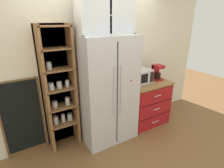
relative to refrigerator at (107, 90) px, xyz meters
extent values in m
plane|color=brown|center=(0.00, -0.03, -0.92)|extent=(10.75, 10.75, 0.00)
cube|color=silver|center=(0.00, 0.37, 0.36)|extent=(5.05, 0.10, 2.55)
cube|color=silver|center=(0.00, 0.00, 0.00)|extent=(0.93, 0.64, 1.83)
cube|color=black|center=(0.00, -0.32, 0.00)|extent=(0.01, 0.01, 1.69)
cylinder|color=silver|center=(-0.06, -0.33, 0.09)|extent=(0.02, 0.02, 0.83)
cylinder|color=silver|center=(0.06, -0.33, 0.09)|extent=(0.02, 0.02, 0.83)
cube|color=red|center=(0.26, -0.32, 0.22)|extent=(0.02, 0.01, 0.02)
cube|color=brown|center=(-0.74, 0.34, 0.09)|extent=(0.52, 0.04, 2.01)
cube|color=olive|center=(-0.96, 0.18, 0.09)|extent=(0.04, 0.28, 2.01)
cube|color=olive|center=(-0.53, 0.18, 0.09)|extent=(0.04, 0.28, 2.01)
cube|color=olive|center=(-0.74, 0.18, -0.50)|extent=(0.46, 0.28, 0.02)
cylinder|color=silver|center=(-0.86, 0.20, -0.42)|extent=(0.08, 0.08, 0.13)
cylinder|color=#E0C67F|center=(-0.86, 0.20, -0.44)|extent=(0.07, 0.07, 0.09)
cylinder|color=#B2B2B7|center=(-0.86, 0.20, -0.35)|extent=(0.08, 0.08, 0.01)
cylinder|color=silver|center=(-0.74, 0.19, -0.42)|extent=(0.06, 0.06, 0.14)
cylinder|color=#B77A38|center=(-0.74, 0.19, -0.44)|extent=(0.05, 0.05, 0.09)
cylinder|color=#B2B2B7|center=(-0.74, 0.19, -0.35)|extent=(0.06, 0.06, 0.01)
cylinder|color=silver|center=(-0.63, 0.20, -0.43)|extent=(0.08, 0.08, 0.11)
cylinder|color=#CCB78C|center=(-0.63, 0.20, -0.45)|extent=(0.07, 0.07, 0.07)
cylinder|color=#B2B2B7|center=(-0.63, 0.20, -0.38)|extent=(0.08, 0.08, 0.01)
cube|color=olive|center=(-0.74, 0.18, -0.19)|extent=(0.46, 0.28, 0.02)
cylinder|color=silver|center=(-0.85, 0.19, -0.13)|extent=(0.08, 0.08, 0.09)
cylinder|color=white|center=(-0.85, 0.19, -0.15)|extent=(0.07, 0.07, 0.06)
cylinder|color=#B2B2B7|center=(-0.85, 0.19, -0.08)|extent=(0.08, 0.08, 0.01)
cylinder|color=silver|center=(-0.65, 0.18, -0.12)|extent=(0.07, 0.07, 0.12)
cylinder|color=#382316|center=(-0.65, 0.18, -0.14)|extent=(0.06, 0.06, 0.08)
cylinder|color=#B2B2B7|center=(-0.65, 0.18, -0.05)|extent=(0.07, 0.07, 0.01)
cube|color=olive|center=(-0.74, 0.18, 0.12)|extent=(0.46, 0.28, 0.02)
cylinder|color=silver|center=(-0.87, 0.18, 0.18)|extent=(0.08, 0.08, 0.10)
cylinder|color=beige|center=(-0.87, 0.18, 0.17)|extent=(0.07, 0.07, 0.07)
cylinder|color=#B2B2B7|center=(-0.87, 0.18, 0.23)|extent=(0.08, 0.08, 0.01)
cylinder|color=silver|center=(-0.75, 0.17, 0.18)|extent=(0.08, 0.08, 0.10)
cylinder|color=#2D2D2D|center=(-0.75, 0.17, 0.17)|extent=(0.07, 0.07, 0.07)
cylinder|color=#B2B2B7|center=(-0.75, 0.17, 0.24)|extent=(0.07, 0.07, 0.01)
cylinder|color=silver|center=(-0.62, 0.18, 0.18)|extent=(0.06, 0.06, 0.10)
cylinder|color=brown|center=(-0.62, 0.18, 0.17)|extent=(0.05, 0.05, 0.07)
cylinder|color=#B2B2B7|center=(-0.62, 0.18, 0.24)|extent=(0.06, 0.06, 0.01)
cube|color=olive|center=(-0.74, 0.18, 0.43)|extent=(0.46, 0.28, 0.02)
cylinder|color=silver|center=(-0.86, 0.19, 0.49)|extent=(0.07, 0.07, 0.11)
cylinder|color=white|center=(-0.86, 0.19, 0.48)|extent=(0.06, 0.06, 0.07)
cylinder|color=#B2B2B7|center=(-0.86, 0.19, 0.55)|extent=(0.07, 0.07, 0.01)
cube|color=olive|center=(-0.74, 0.18, 0.74)|extent=(0.46, 0.28, 0.02)
cube|color=olive|center=(-0.74, 0.18, 1.05)|extent=(0.46, 0.28, 0.02)
cube|color=#A8161C|center=(0.92, 0.01, -0.49)|extent=(0.84, 0.61, 0.85)
cube|color=#9E7042|center=(0.92, 0.01, -0.04)|extent=(0.87, 0.64, 0.04)
cube|color=black|center=(0.92, -0.29, -0.64)|extent=(0.82, 0.00, 0.01)
cube|color=silver|center=(0.92, -0.30, -0.77)|extent=(0.16, 0.01, 0.01)
cube|color=black|center=(0.92, -0.29, -0.36)|extent=(0.82, 0.00, 0.01)
cube|color=silver|center=(0.92, -0.30, -0.49)|extent=(0.16, 0.01, 0.01)
cube|color=black|center=(0.92, -0.29, -0.08)|extent=(0.82, 0.00, 0.01)
cube|color=silver|center=(0.92, -0.30, -0.21)|extent=(0.16, 0.01, 0.01)
cube|color=silver|center=(0.76, 0.06, 0.11)|extent=(0.44, 0.32, 0.26)
cube|color=black|center=(0.70, -0.10, 0.11)|extent=(0.26, 0.01, 0.17)
cube|color=black|center=(0.93, -0.10, 0.11)|extent=(0.08, 0.01, 0.20)
cube|color=#A8161C|center=(1.17, -0.01, -0.01)|extent=(0.17, 0.20, 0.03)
cube|color=#A8161C|center=(1.17, 0.06, 0.13)|extent=(0.17, 0.06, 0.30)
cube|color=#A8161C|center=(1.17, -0.01, 0.26)|extent=(0.17, 0.20, 0.06)
cylinder|color=black|center=(1.17, -0.02, 0.07)|extent=(0.11, 0.11, 0.12)
cylinder|color=#2D2D33|center=(0.92, -0.04, 0.02)|extent=(0.08, 0.08, 0.09)
torus|color=#2D2D33|center=(0.98, -0.04, 0.03)|extent=(0.05, 0.01, 0.05)
cylinder|color=silver|center=(0.92, 0.04, 0.02)|extent=(0.07, 0.07, 0.09)
torus|color=silver|center=(0.97, 0.04, 0.03)|extent=(0.05, 0.01, 0.05)
cylinder|color=brown|center=(0.92, 0.05, 0.06)|extent=(0.07, 0.07, 0.18)
cone|color=brown|center=(0.92, 0.05, 0.16)|extent=(0.07, 0.07, 0.04)
cylinder|color=brown|center=(0.92, 0.05, 0.19)|extent=(0.03, 0.03, 0.07)
cylinder|color=black|center=(0.92, 0.05, 0.23)|extent=(0.03, 0.03, 0.01)
cube|color=silver|center=(0.00, 0.17, 1.19)|extent=(0.89, 0.02, 0.55)
cube|color=silver|center=(0.00, 0.02, 0.93)|extent=(0.89, 0.32, 0.02)
cube|color=silver|center=(-0.44, 0.02, 1.19)|extent=(0.02, 0.32, 0.55)
cube|color=silver|center=(0.44, 0.02, 1.19)|extent=(0.02, 0.32, 0.55)
cube|color=silver|center=(0.00, 0.02, 1.19)|extent=(0.86, 0.30, 0.02)
cube|color=silver|center=(-0.22, -0.13, 1.19)|extent=(0.41, 0.01, 0.51)
cube|color=silver|center=(0.22, -0.13, 1.19)|extent=(0.41, 0.01, 0.51)
cylinder|color=silver|center=(-0.31, 0.02, 0.94)|extent=(0.05, 0.05, 0.00)
cylinder|color=silver|center=(-0.31, 0.02, 0.97)|extent=(0.01, 0.01, 0.07)
cone|color=silver|center=(-0.31, 0.02, 1.03)|extent=(0.06, 0.06, 0.05)
cylinder|color=silver|center=(0.00, 0.02, 0.94)|extent=(0.05, 0.05, 0.00)
cylinder|color=silver|center=(0.00, 0.02, 0.97)|extent=(0.01, 0.01, 0.07)
cone|color=silver|center=(0.00, 0.02, 1.03)|extent=(0.06, 0.06, 0.05)
cylinder|color=silver|center=(0.31, 0.02, 0.94)|extent=(0.05, 0.05, 0.00)
cylinder|color=silver|center=(0.31, 0.02, 0.97)|extent=(0.01, 0.01, 0.07)
cone|color=silver|center=(0.31, 0.02, 1.03)|extent=(0.06, 0.06, 0.05)
cylinder|color=white|center=(-0.27, 0.02, 1.23)|extent=(0.06, 0.06, 0.07)
cylinder|color=white|center=(0.27, 0.02, 1.23)|extent=(0.06, 0.06, 0.07)
cube|color=brown|center=(-1.32, 0.30, -0.29)|extent=(0.60, 0.04, 1.25)
cube|color=black|center=(-1.32, 0.28, -0.26)|extent=(0.54, 0.01, 1.15)
camera|label=1|loc=(-1.38, -2.42, 1.15)|focal=28.31mm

